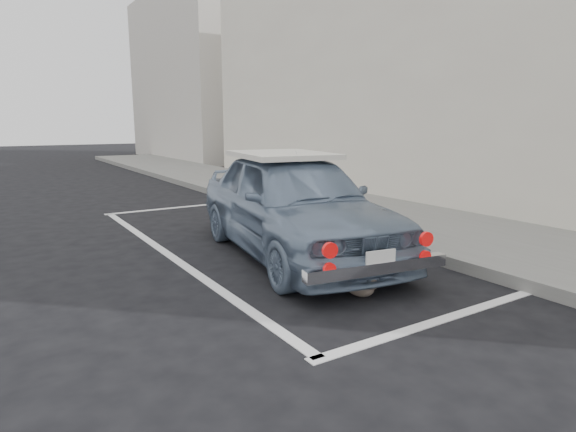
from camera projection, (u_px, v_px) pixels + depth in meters
name	position (u px, v px, depth m)	size (l,w,h in m)	color
ground	(365.00, 313.00, 4.55)	(80.00, 80.00, 0.00)	black
sidewalk	(432.00, 228.00, 7.87)	(2.80, 40.00, 0.15)	slate
shop_building	(467.00, 43.00, 10.53)	(3.50, 18.00, 7.00)	beige
building_far	(194.00, 77.00, 23.70)	(3.50, 10.00, 8.00)	beige
pline_rear	(443.00, 319.00, 4.39)	(3.00, 0.12, 0.01)	silver
pline_front	(178.00, 207.00, 10.20)	(3.00, 0.12, 0.01)	silver
pline_side	(168.00, 254.00, 6.56)	(0.12, 7.00, 0.01)	silver
retro_coupe	(294.00, 203.00, 6.45)	(2.29, 4.35, 1.41)	gray
cat	(361.00, 286.00, 4.96)	(0.28, 0.48, 0.26)	#6E6454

